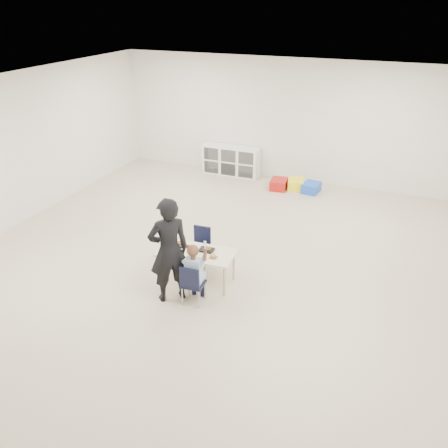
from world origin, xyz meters
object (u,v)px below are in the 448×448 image
at_px(chair_near, 193,283).
at_px(adult, 169,251).
at_px(cubby_shelf, 231,160).
at_px(child, 193,272).
at_px(table, 197,267).

height_order(chair_near, adult, adult).
distance_m(cubby_shelf, adult, 5.42).
bearing_deg(adult, chair_near, 143.02).
xyz_separation_m(child, cubby_shelf, (-1.48, 5.24, -0.15)).
bearing_deg(chair_near, cubby_shelf, 101.98).
distance_m(chair_near, cubby_shelf, 5.45).
relative_size(child, adult, 0.63).
relative_size(table, adult, 0.75).
bearing_deg(chair_near, adult, -178.04).
distance_m(table, chair_near, 0.54).
xyz_separation_m(table, child, (0.18, -0.50, 0.23)).
distance_m(child, adult, 0.46).
bearing_deg(adult, table, -150.01).
relative_size(child, cubby_shelf, 0.72).
bearing_deg(child, table, 106.35).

